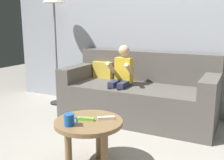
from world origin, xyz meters
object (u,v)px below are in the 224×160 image
Objects in this scene: coffee_table at (89,129)px; game_remote_white_center at (106,118)px; person_seated_on_couch at (121,78)px; floor_lamp at (54,5)px; game_remote_lime_near_edge at (86,119)px; couch at (138,95)px; coffee_mug at (69,120)px.

coffee_table is 0.17m from game_remote_white_center.
person_seated_on_couch is 0.56× the size of floor_lamp.
game_remote_lime_near_edge is at bearing -45.21° from floor_lamp.
game_remote_white_center reaches higher than coffee_table.
coffee_table is (0.07, -1.30, 0.04)m from couch.
person_seated_on_couch is at bearing 96.82° from coffee_mug.
floor_lamp is at bearing 134.79° from game_remote_lime_near_edge.
game_remote_lime_near_edge is at bearing 72.52° from coffee_mug.
couch is 1.48m from coffee_mug.
coffee_table is 2.23m from floor_lamp.
floor_lamp is at bearing 168.89° from person_seated_on_couch.
coffee_mug is 0.07× the size of floor_lamp.
person_seated_on_couch is at bearing -11.11° from floor_lamp.
game_remote_lime_near_edge reaches higher than coffee_table.
game_remote_white_center is 1.15× the size of coffee_mug.
coffee_table is (0.23, -1.13, -0.20)m from person_seated_on_couch.
coffee_mug is at bearing -49.36° from floor_lamp.
floor_lamp reaches higher than person_seated_on_couch.
couch is 16.12× the size of coffee_mug.
game_remote_lime_near_edge is 1.22× the size of coffee_mug.
couch is 14.02× the size of game_remote_white_center.
game_remote_lime_near_edge is (0.21, -1.14, -0.12)m from person_seated_on_couch.
person_seated_on_couch is 1.49m from floor_lamp.
game_remote_lime_near_edge is 0.09× the size of floor_lamp.
coffee_table is 4.15× the size of game_remote_white_center.
coffee_mug reaches higher than coffee_table.
person_seated_on_couch reaches higher than game_remote_lime_near_edge.
couch is at bearing -2.38° from floor_lamp.
couch is 2.03× the size of person_seated_on_couch.
game_remote_white_center is 0.31m from coffee_mug.
person_seated_on_couch is at bearing 108.13° from game_remote_white_center.
coffee_table is 0.22m from coffee_mug.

